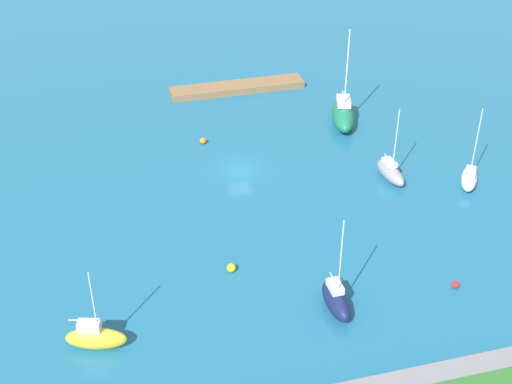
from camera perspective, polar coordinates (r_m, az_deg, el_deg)
The scene contains 10 objects.
water at distance 77.52m, azimuth -1.32°, elevation 1.82°, with size 160.00×160.00×0.00m, color #1E668C.
pier_dock at distance 95.31m, azimuth -1.53°, elevation 8.48°, with size 18.00×3.19×0.90m, color olive.
sailboat_navy_east_end at distance 59.23m, azimuth 6.50°, elevation -8.70°, with size 1.78×4.85×9.36m.
sailboat_green_far_south at distance 86.75m, azimuth 7.09°, elevation 6.27°, with size 4.72×8.14×12.32m.
sailboat_white_by_breakwater at distance 77.88m, azimuth 16.93°, elevation 1.13°, with size 4.04×5.05×8.83m.
sailboat_gray_inner_mooring at distance 76.74m, azimuth 10.86°, elevation 1.61°, with size 2.18×5.25×8.56m.
sailboat_yellow_far_north at distance 57.10m, azimuth -12.88°, elevation -11.43°, with size 5.04×2.71×7.61m.
mooring_buoy_yellow at distance 63.09m, azimuth -2.01°, elevation -6.17°, with size 0.82×0.82×0.82m, color yellow.
mooring_buoy_orange at distance 82.59m, azimuth -4.32°, elevation 4.17°, with size 0.76×0.76×0.76m, color orange.
mooring_buoy_red at distance 63.85m, azimuth 15.89°, elevation -7.23°, with size 0.67×0.67×0.67m, color red.
Camera 1 is at (15.12, 64.30, 40.57)m, focal length 49.28 mm.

